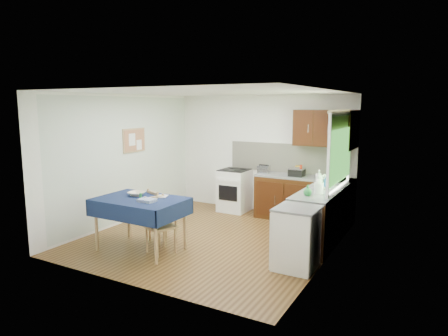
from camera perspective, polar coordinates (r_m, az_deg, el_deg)
The scene contains 33 objects.
floor at distance 7.07m, azimuth -1.68°, elevation -9.93°, with size 4.20×4.20×0.00m, color #472C13.
ceiling at distance 6.69m, azimuth -1.78°, elevation 10.78°, with size 4.00×4.20×0.02m, color white.
wall_back at distance 8.62m, azimuth 5.40°, elevation 2.01°, with size 4.00×0.02×2.50m, color white.
wall_front at distance 5.10m, azimuth -13.86°, elevation -3.04°, with size 4.00×0.02×2.50m, color white.
wall_left at distance 7.96m, azimuth -14.22°, elevation 1.20°, with size 0.02×4.20×2.50m, color silver.
wall_right at distance 6.01m, azimuth 14.91°, elevation -1.29°, with size 0.02×4.20×2.50m, color white.
base_cabinets at distance 7.53m, azimuth 12.25°, elevation -5.52°, with size 1.90×2.30×0.86m.
worktop_back at distance 8.03m, azimuth 11.38°, elevation -1.30°, with size 1.90×0.60×0.04m, color slate.
worktop_right at distance 6.77m, azimuth 13.67°, elevation -3.29°, with size 0.60×1.70×0.04m, color slate.
worktop_corner at distance 7.87m, azimuth 15.89°, elevation -1.69°, with size 0.60×0.60×0.04m, color slate.
splashback at distance 8.38m, azimuth 9.43°, elevation 1.38°, with size 2.70×0.02×0.60m, color beige.
upper_cabinets at distance 7.79m, azimuth 14.94°, elevation 5.44°, with size 1.20×0.85×0.70m.
stove at distance 8.70m, azimuth 1.50°, elevation -3.18°, with size 0.60×0.61×0.92m.
window at distance 6.64m, azimuth 16.29°, elevation 3.10°, with size 0.04×1.48×1.26m.
fridge at distance 5.78m, azimuth 10.30°, elevation -9.83°, with size 0.58×0.60×0.89m.
corkboard at distance 8.13m, azimuth -12.72°, elevation 3.88°, with size 0.04×0.62×0.47m.
dining_table at distance 6.44m, azimuth -11.89°, elevation -5.19°, with size 1.38×0.93×0.84m.
chair_far at distance 6.83m, azimuth -9.13°, elevation -6.54°, with size 0.52×0.52×0.90m.
chair_near at distance 6.36m, azimuth -9.27°, elevation -7.76°, with size 0.51×0.51×0.89m.
toaster at distance 8.23m, azimuth 5.72°, elevation -0.19°, with size 0.24×0.15×0.19m.
sandwich_press at distance 8.00m, azimuth 10.35°, elevation -0.57°, with size 0.29×0.25×0.17m.
sauce_bottle at distance 7.98m, azimuth 10.91°, elevation -0.38°, with size 0.05×0.05×0.23m, color #B0230E.
yellow_packet at distance 8.23m, azimuth 10.61°, elevation -0.29°, with size 0.13×0.09×0.17m, color gold.
dish_rack at distance 7.00m, azimuth 13.98°, elevation -2.54°, with size 0.45×0.34×0.21m.
kettle at distance 6.48m, azimuth 13.39°, elevation -2.68°, with size 0.14×0.14×0.24m.
cup at distance 7.84m, azimuth 13.37°, elevation -1.12°, with size 0.12×0.12×0.10m, color white.
soap_bottle_a at distance 6.84m, azimuth 13.40°, elevation -1.61°, with size 0.12×0.13×0.32m, color white.
soap_bottle_b at distance 7.00m, azimuth 14.34°, elevation -1.91°, with size 0.09×0.09×0.20m, color #1D52AA.
soap_bottle_c at distance 6.31m, azimuth 11.86°, elevation -3.16°, with size 0.13×0.13×0.17m, color #228039.
plate_bowl at distance 6.62m, azimuth -12.39°, elevation -3.61°, with size 0.26×0.26×0.06m, color beige.
book at distance 6.48m, azimuth -9.43°, elevation -4.00°, with size 0.15×0.21×0.02m, color white.
spice_jar at distance 6.43m, azimuth -11.83°, elevation -3.88°, with size 0.04×0.04×0.08m, color #25893D.
tea_towel at distance 6.18m, azimuth -10.94°, elevation -4.55°, with size 0.25×0.20×0.04m, color #274290.
Camera 1 is at (3.41, -5.75, 2.29)m, focal length 32.00 mm.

